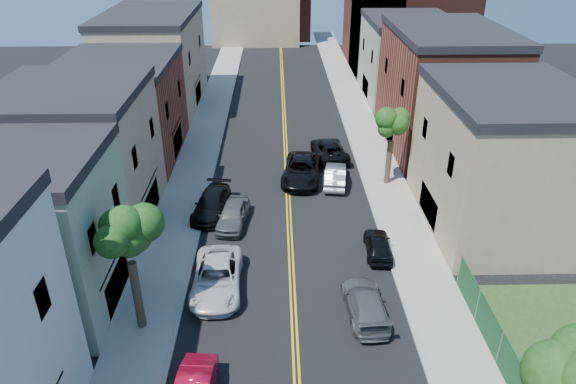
{
  "coord_description": "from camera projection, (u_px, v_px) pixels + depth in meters",
  "views": [
    {
      "loc": [
        -0.81,
        -6.78,
        19.0
      ],
      "look_at": [
        -0.07,
        25.03,
        2.0
      ],
      "focal_mm": 32.52,
      "sensor_mm": 36.0,
      "label": 1
    }
  ],
  "objects": [
    {
      "name": "grey_car_left",
      "position": [
        233.0,
        215.0,
        35.78
      ],
      "size": [
        2.41,
        4.74,
        1.55
      ],
      "primitive_type": "imported",
      "rotation": [
        0.0,
        0.0,
        -0.13
      ],
      "color": "#505457",
      "rests_on": "ground"
    },
    {
      "name": "curb_left",
      "position": [
        221.0,
        137.0,
        50.05
      ],
      "size": [
        0.3,
        100.0,
        0.15
      ],
      "primitive_type": "cube",
      "color": "gray",
      "rests_on": "ground"
    },
    {
      "name": "tree_left_mid",
      "position": [
        125.0,
        219.0,
        24.03
      ],
      "size": [
        5.2,
        5.2,
        9.29
      ],
      "color": "#37271B",
      "rests_on": "sidewalk_left"
    },
    {
      "name": "backdrop_center",
      "position": [
        280.0,
        7.0,
        88.42
      ],
      "size": [
        10.0,
        8.0,
        10.0
      ],
      "primitive_type": "cube",
      "color": "brown",
      "rests_on": "ground"
    },
    {
      "name": "curb_right",
      "position": [
        349.0,
        136.0,
        50.31
      ],
      "size": [
        0.3,
        100.0,
        0.15
      ],
      "primitive_type": "cube",
      "color": "gray",
      "rests_on": "ground"
    },
    {
      "name": "sidewalk_left",
      "position": [
        203.0,
        137.0,
        50.02
      ],
      "size": [
        3.2,
        100.0,
        0.15
      ],
      "primitive_type": "cube",
      "color": "gray",
      "rests_on": "ground"
    },
    {
      "name": "bldg_left_tan_far",
      "position": [
        154.0,
        63.0,
        56.51
      ],
      "size": [
        9.0,
        16.0,
        9.5
      ],
      "primitive_type": "cube",
      "color": "#998466",
      "rests_on": "ground"
    },
    {
      "name": "white_pickup",
      "position": [
        217.0,
        277.0,
        29.52
      ],
      "size": [
        2.79,
        5.9,
        1.63
      ],
      "primitive_type": "imported",
      "rotation": [
        0.0,
        0.0,
        0.01
      ],
      "color": "silver",
      "rests_on": "ground"
    },
    {
      "name": "bldg_left_palegrn",
      "position": [
        21.0,
        239.0,
        26.76
      ],
      "size": [
        9.0,
        8.0,
        8.5
      ],
      "primitive_type": "cube",
      "color": "gray",
      "rests_on": "ground"
    },
    {
      "name": "fence_right",
      "position": [
        513.0,
        373.0,
        23.0
      ],
      "size": [
        0.04,
        15.0,
        1.9
      ],
      "primitive_type": "cube",
      "color": "#143F1E",
      "rests_on": "sidewalk_right"
    },
    {
      "name": "church",
      "position": [
        401.0,
        12.0,
        71.0
      ],
      "size": [
        16.2,
        14.2,
        22.6
      ],
      "color": "#4C2319",
      "rests_on": "ground"
    },
    {
      "name": "sidewalk_right",
      "position": [
        367.0,
        136.0,
        50.34
      ],
      "size": [
        3.2,
        100.0,
        0.15
      ],
      "primitive_type": "cube",
      "color": "gray",
      "rests_on": "ground"
    },
    {
      "name": "tree_right_far",
      "position": [
        393.0,
        115.0,
        38.85
      ],
      "size": [
        4.4,
        4.4,
        8.03
      ],
      "color": "#37271B",
      "rests_on": "sidewalk_right"
    },
    {
      "name": "bldg_left_brick",
      "position": [
        122.0,
        113.0,
        44.52
      ],
      "size": [
        9.0,
        12.0,
        8.0
      ],
      "primitive_type": "cube",
      "color": "brown",
      "rests_on": "ground"
    },
    {
      "name": "dark_car_right_far",
      "position": [
        329.0,
        150.0,
        45.59
      ],
      "size": [
        3.34,
        5.94,
        1.57
      ],
      "primitive_type": "imported",
      "rotation": [
        0.0,
        0.0,
        3.28
      ],
      "color": "black",
      "rests_on": "ground"
    },
    {
      "name": "bldg_right_tan",
      "position": [
        502.0,
        164.0,
        34.27
      ],
      "size": [
        9.0,
        12.0,
        9.0
      ],
      "primitive_type": "cube",
      "color": "#998466",
      "rests_on": "ground"
    },
    {
      "name": "silver_car_right",
      "position": [
        335.0,
        175.0,
        41.18
      ],
      "size": [
        2.2,
        4.75,
        1.51
      ],
      "primitive_type": "imported",
      "rotation": [
        0.0,
        0.0,
        3.01
      ],
      "color": "#ACAFB4",
      "rests_on": "ground"
    },
    {
      "name": "black_suv_lane",
      "position": [
        302.0,
        170.0,
        41.81
      ],
      "size": [
        3.72,
        6.59,
        1.74
      ],
      "primitive_type": "imported",
      "rotation": [
        0.0,
        0.0,
        -0.14
      ],
      "color": "black",
      "rests_on": "ground"
    },
    {
      "name": "backdrop_left",
      "position": [
        256.0,
        5.0,
        84.34
      ],
      "size": [
        14.0,
        8.0,
        12.0
      ],
      "primitive_type": "cube",
      "color": "#998466",
      "rests_on": "ground"
    },
    {
      "name": "black_car_right",
      "position": [
        378.0,
        245.0,
        32.71
      ],
      "size": [
        1.77,
        3.97,
        1.33
      ],
      "primitive_type": "imported",
      "rotation": [
        0.0,
        0.0,
        3.09
      ],
      "color": "black",
      "rests_on": "ground"
    },
    {
      "name": "grey_car_right",
      "position": [
        365.0,
        303.0,
        27.7
      ],
      "size": [
        2.29,
        5.04,
        1.43
      ],
      "primitive_type": "imported",
      "rotation": [
        0.0,
        0.0,
        3.2
      ],
      "color": "#525459",
      "rests_on": "ground"
    },
    {
      "name": "bldg_left_tan_near",
      "position": [
        78.0,
        161.0,
        34.58
      ],
      "size": [
        9.0,
        10.0,
        9.0
      ],
      "primitive_type": "cube",
      "color": "#998466",
      "rests_on": "ground"
    },
    {
      "name": "bldg_right_palegrn",
      "position": [
        406.0,
        61.0,
        59.08
      ],
      "size": [
        9.0,
        12.0,
        8.5
      ],
      "primitive_type": "cube",
      "color": "gray",
      "rests_on": "ground"
    },
    {
      "name": "bldg_right_brick",
      "position": [
        442.0,
        92.0,
        46.38
      ],
      "size": [
        9.0,
        14.0,
        10.0
      ],
      "primitive_type": "cube",
      "color": "brown",
      "rests_on": "ground"
    },
    {
      "name": "black_car_left",
      "position": [
        212.0,
        204.0,
        37.1
      ],
      "size": [
        2.84,
        5.53,
        1.53
      ],
      "primitive_type": "imported",
      "rotation": [
        0.0,
        0.0,
        -0.13
      ],
      "color": "black",
      "rests_on": "ground"
    }
  ]
}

